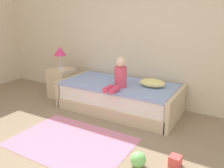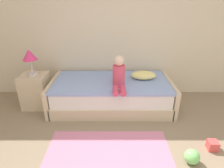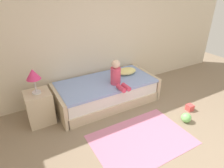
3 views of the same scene
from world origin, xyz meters
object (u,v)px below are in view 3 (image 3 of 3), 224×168
(nightstand, at_px, (40,107))
(table_lamp, at_px, (33,75))
(pillow, at_px, (127,71))
(toy_block, at_px, (190,108))
(child_figure, at_px, (117,75))
(bed, at_px, (106,92))
(toy_ball, at_px, (186,118))

(nightstand, bearing_deg, table_lamp, 0.00)
(pillow, xyz_separation_m, toy_block, (0.75, -1.20, -0.50))
(child_figure, distance_m, pillow, 0.57)
(bed, xyz_separation_m, child_figure, (0.12, -0.23, 0.46))
(toy_block, bearing_deg, pillow, 121.94)
(bed, height_order, table_lamp, table_lamp)
(nightstand, height_order, toy_ball, nightstand)
(bed, relative_size, toy_ball, 11.66)
(child_figure, height_order, toy_ball, child_figure)
(nightstand, height_order, toy_block, nightstand)
(child_figure, relative_size, toy_ball, 2.82)
(nightstand, height_order, pillow, pillow)
(nightstand, distance_m, pillow, 1.94)
(table_lamp, distance_m, toy_ball, 2.80)
(table_lamp, distance_m, toy_block, 3.02)
(nightstand, height_order, child_figure, child_figure)
(table_lamp, relative_size, toy_block, 3.61)
(pillow, distance_m, toy_block, 1.50)
(bed, distance_m, child_figure, 0.53)
(table_lamp, xyz_separation_m, toy_ball, (2.31, -1.34, -0.85))
(table_lamp, height_order, toy_block, table_lamp)
(table_lamp, bearing_deg, nightstand, 0.00)
(bed, bearing_deg, child_figure, -62.15)
(bed, height_order, nightstand, nightstand)
(bed, bearing_deg, pillow, 9.94)
(bed, height_order, toy_ball, bed)
(nightstand, bearing_deg, bed, -0.59)
(bed, distance_m, table_lamp, 1.52)
(bed, height_order, child_figure, child_figure)
(nightstand, height_order, table_lamp, table_lamp)
(toy_ball, bearing_deg, child_figure, 127.44)
(bed, xyz_separation_m, toy_block, (1.32, -1.10, -0.18))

